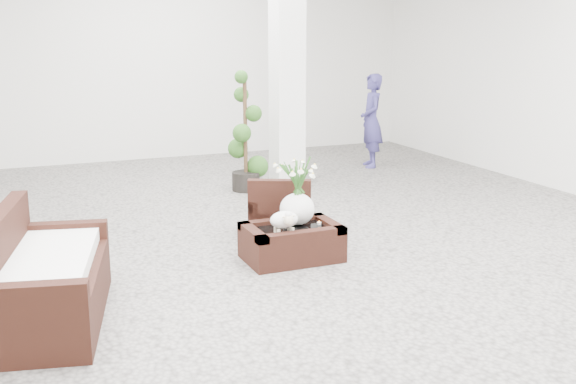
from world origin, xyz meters
name	(u,v)px	position (x,y,z in m)	size (l,w,h in m)	color
ground	(284,249)	(0.00, 0.00, 0.00)	(11.00, 11.00, 0.00)	gray
column	(287,60)	(1.20, 2.80, 1.75)	(0.40, 0.40, 3.50)	white
coffee_table	(292,244)	(-0.05, -0.31, 0.16)	(0.90, 0.60, 0.31)	black
sheep_figurine	(284,222)	(-0.17, -0.41, 0.42)	(0.28, 0.23, 0.21)	white
planter_narcissus	(297,185)	(0.05, -0.21, 0.71)	(0.44, 0.44, 0.80)	white
tealight	(319,223)	(0.25, -0.29, 0.33)	(0.04, 0.04, 0.03)	white
armchair	(280,206)	(0.12, 0.40, 0.34)	(0.64, 0.62, 0.69)	black
loveseat	(48,268)	(-2.31, -0.93, 0.43)	(1.60, 0.77, 0.85)	black
topiary	(245,132)	(0.51, 2.62, 0.80)	(0.43, 0.43, 1.60)	#254B18
shopper	(371,121)	(2.91, 3.42, 0.74)	(0.54, 0.35, 1.48)	navy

